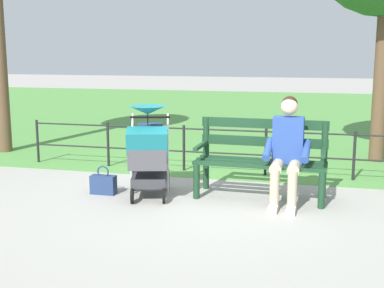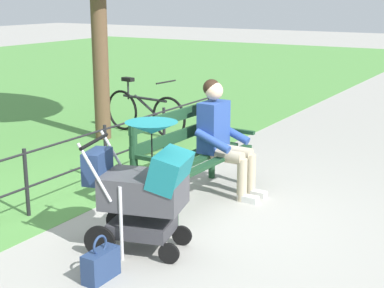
# 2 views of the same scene
# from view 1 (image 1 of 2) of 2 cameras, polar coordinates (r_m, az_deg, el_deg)

# --- Properties ---
(ground_plane) EXTENTS (60.00, 60.00, 0.00)m
(ground_plane) POSITION_cam_1_polar(r_m,az_deg,el_deg) (6.48, 1.61, -5.73)
(ground_plane) COLOR #9E9B93
(grass_lawn) EXTENTS (40.00, 16.00, 0.01)m
(grass_lawn) POSITION_cam_1_polar(r_m,az_deg,el_deg) (15.05, 8.79, 3.40)
(grass_lawn) COLOR #518E42
(grass_lawn) RESTS_ON ground
(park_bench) EXTENTS (1.62, 0.65, 0.96)m
(park_bench) POSITION_cam_1_polar(r_m,az_deg,el_deg) (6.36, 7.79, -1.25)
(park_bench) COLOR #193D23
(park_bench) RESTS_ON ground
(person_on_bench) EXTENTS (0.54, 0.74, 1.28)m
(person_on_bench) POSITION_cam_1_polar(r_m,az_deg,el_deg) (6.09, 10.62, -0.40)
(person_on_bench) COLOR tan
(person_on_bench) RESTS_ON ground
(stroller) EXTENTS (0.71, 0.98, 1.15)m
(stroller) POSITION_cam_1_polar(r_m,az_deg,el_deg) (6.28, -4.89, -0.71)
(stroller) COLOR black
(stroller) RESTS_ON ground
(handbag) EXTENTS (0.32, 0.14, 0.37)m
(handbag) POSITION_cam_1_polar(r_m,az_deg,el_deg) (6.59, -9.91, -4.45)
(handbag) COLOR navy
(handbag) RESTS_ON ground
(park_fence) EXTENTS (6.22, 0.04, 0.70)m
(park_fence) POSITION_cam_1_polar(r_m,az_deg,el_deg) (7.56, 3.61, -0.19)
(park_fence) COLOR black
(park_fence) RESTS_ON ground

